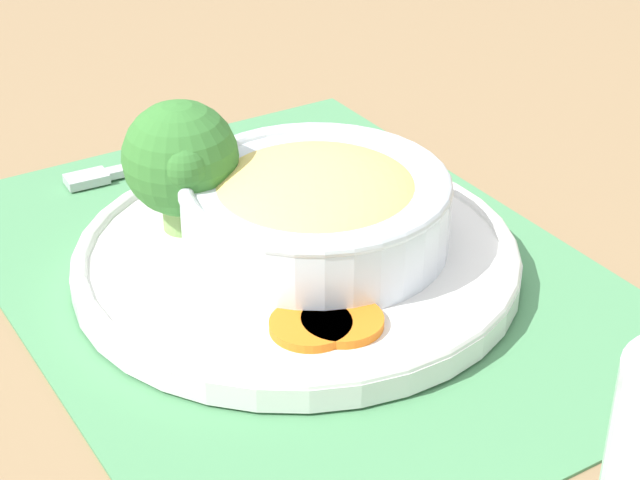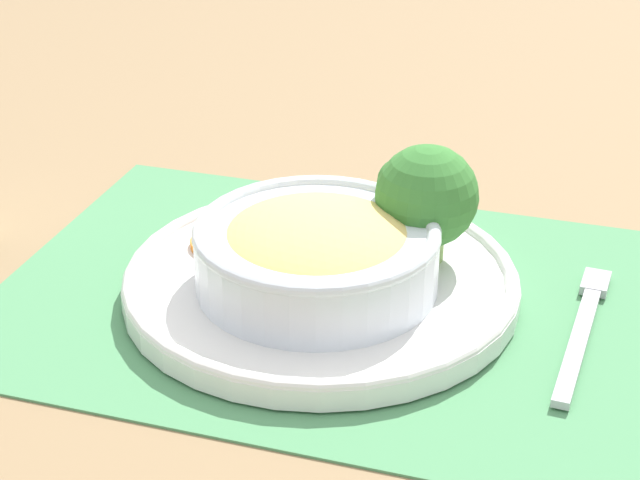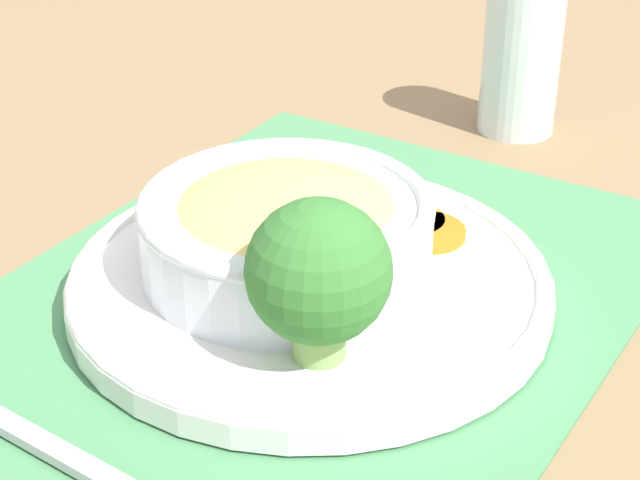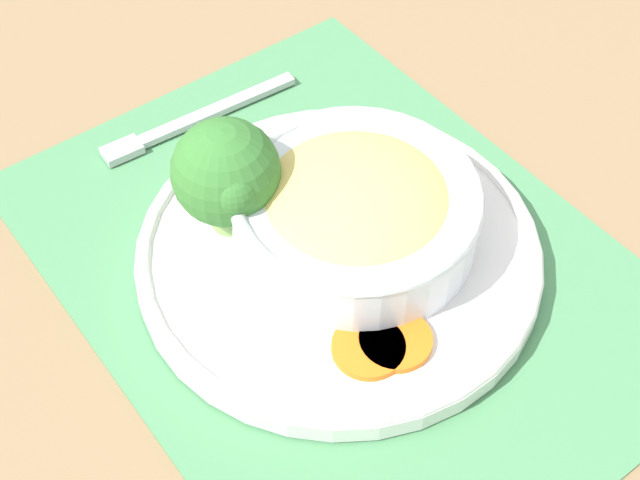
{
  "view_description": "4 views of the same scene",
  "coord_description": "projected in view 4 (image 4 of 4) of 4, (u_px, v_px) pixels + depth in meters",
  "views": [
    {
      "loc": [
        -0.49,
        0.36,
        0.39
      ],
      "look_at": [
        -0.02,
        -0.0,
        0.04
      ],
      "focal_mm": 60.0,
      "sensor_mm": 36.0,
      "label": 1
    },
    {
      "loc": [
        0.14,
        -0.68,
        0.42
      ],
      "look_at": [
        -0.0,
        0.01,
        0.05
      ],
      "focal_mm": 60.0,
      "sensor_mm": 36.0,
      "label": 2
    },
    {
      "loc": [
        0.5,
        0.26,
        0.36
      ],
      "look_at": [
        -0.01,
        0.0,
        0.04
      ],
      "focal_mm": 60.0,
      "sensor_mm": 36.0,
      "label": 3
    },
    {
      "loc": [
        -0.3,
        0.29,
        0.52
      ],
      "look_at": [
        0.0,
        0.02,
        0.04
      ],
      "focal_mm": 50.0,
      "sensor_mm": 36.0,
      "label": 4
    }
  ],
  "objects": [
    {
      "name": "broccoli_floret",
      "position": [
        226.0,
        174.0,
        0.63
      ],
      "size": [
        0.08,
        0.08,
        0.09
      ],
      "color": "#84AD5B",
      "rests_on": "plate"
    },
    {
      "name": "ground_plane",
      "position": [
        338.0,
        264.0,
        0.67
      ],
      "size": [
        4.0,
        4.0,
        0.0
      ],
      "primitive_type": "plane",
      "color": "#8C704C"
    },
    {
      "name": "bowl",
      "position": [
        355.0,
        209.0,
        0.64
      ],
      "size": [
        0.18,
        0.18,
        0.06
      ],
      "color": "silver",
      "rests_on": "plate"
    },
    {
      "name": "plate",
      "position": [
        339.0,
        251.0,
        0.66
      ],
      "size": [
        0.3,
        0.3,
        0.02
      ],
      "color": "white",
      "rests_on": "placemat"
    },
    {
      "name": "fork",
      "position": [
        182.0,
        125.0,
        0.76
      ],
      "size": [
        0.04,
        0.18,
        0.01
      ],
      "rotation": [
        0.0,
        0.0,
        -0.16
      ],
      "color": "#B7B7BC",
      "rests_on": "placemat"
    },
    {
      "name": "carrot_slice_middle",
      "position": [
        396.0,
        340.0,
        0.6
      ],
      "size": [
        0.05,
        0.05,
        0.01
      ],
      "color": "orange",
      "rests_on": "plate"
    },
    {
      "name": "placemat",
      "position": [
        339.0,
        262.0,
        0.67
      ],
      "size": [
        0.52,
        0.41,
        0.0
      ],
      "color": "#4C8C59",
      "rests_on": "ground_plane"
    },
    {
      "name": "carrot_slice_near",
      "position": [
        368.0,
        347.0,
        0.59
      ],
      "size": [
        0.05,
        0.05,
        0.01
      ],
      "color": "orange",
      "rests_on": "plate"
    }
  ]
}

